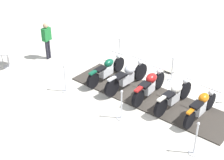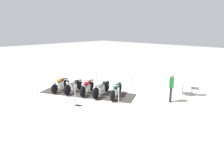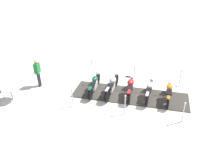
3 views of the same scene
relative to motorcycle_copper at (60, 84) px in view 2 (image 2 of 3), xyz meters
The scene contains 17 objects.
ground_plane 2.07m from the motorcycle_copper, 154.35° to the right, with size 80.00×80.00×0.00m, color beige.
display_platform 2.07m from the motorcycle_copper, 154.35° to the right, with size 6.22×1.69×0.04m, color #38332D.
motorcycle_copper is the anchor object (origin of this frame).
motorcycle_cream 1.00m from the motorcycle_copper, 155.67° to the right, with size 0.96×2.03×0.96m.
motorcycle_maroon 2.01m from the motorcycle_copper, 155.34° to the right, with size 1.13×1.94×0.96m.
motorcycle_chrome 3.01m from the motorcycle_copper, 155.36° to the right, with size 1.06×2.22×1.01m.
motorcycle_forest 4.02m from the motorcycle_copper, 155.29° to the right, with size 1.18×2.08×0.92m.
stanchion_right_front 1.72m from the motorcycle_copper, 93.03° to the left, with size 0.33×0.33×1.03m.
stanchion_left_mid 2.60m from the motorcycle_copper, 115.86° to the right, with size 0.33×0.33×1.09m.
stanchion_right_mid 2.56m from the motorcycle_copper, 166.48° to the left, with size 0.29×0.29×1.02m.
stanchion_left_rear 4.93m from the motorcycle_copper, 135.71° to the right, with size 0.30×0.30×1.10m.
stanchion_right_rear 4.91m from the motorcycle_copper, behind, with size 0.30×0.30×1.10m.
stanchion_left_front 1.77m from the motorcycle_copper, 44.21° to the right, with size 0.30×0.30×1.12m.
info_placard 3.21m from the motorcycle_copper, 163.81° to the left, with size 0.39×0.37×0.21m.
cafe_table 8.16m from the motorcycle_copper, 142.24° to the right, with size 0.89×0.89×0.78m.
cafe_chair_near_table 8.99m from the motorcycle_copper, 142.64° to the right, with size 0.55×0.55×0.97m.
bystander_person 7.30m from the motorcycle_copper, 153.66° to the right, with size 0.40×0.46×1.67m.
Camera 2 is at (-9.94, 8.15, 4.23)m, focal length 32.56 mm.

